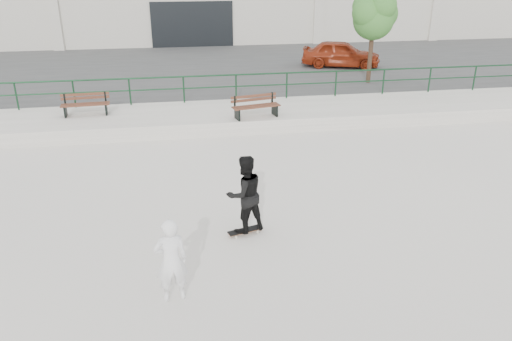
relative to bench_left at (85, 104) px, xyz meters
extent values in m
plane|color=white|center=(4.46, -9.74, -0.88)|extent=(120.00, 120.00, 0.00)
cube|color=beige|center=(4.46, -0.24, -0.63)|extent=(30.00, 3.00, 0.50)
cube|color=#3F3F3F|center=(4.46, 8.26, -0.63)|extent=(60.00, 14.00, 0.50)
cylinder|color=#163C22|center=(4.46, 1.06, 0.62)|extent=(28.00, 0.06, 0.06)
cylinder|color=#163C22|center=(4.46, 1.06, 0.17)|extent=(28.00, 0.05, 0.05)
cylinder|color=#163C22|center=(-2.54, 1.06, 0.12)|extent=(0.06, 0.06, 1.00)
cylinder|color=#163C22|center=(-0.54, 1.06, 0.12)|extent=(0.06, 0.06, 1.00)
cylinder|color=#163C22|center=(1.46, 1.06, 0.12)|extent=(0.06, 0.06, 1.00)
cylinder|color=#163C22|center=(3.46, 1.06, 0.12)|extent=(0.06, 0.06, 1.00)
cylinder|color=#163C22|center=(5.46, 1.06, 0.12)|extent=(0.06, 0.06, 1.00)
cylinder|color=#163C22|center=(7.46, 1.06, 0.12)|extent=(0.06, 0.06, 1.00)
cylinder|color=#163C22|center=(9.46, 1.06, 0.12)|extent=(0.06, 0.06, 1.00)
cylinder|color=#163C22|center=(11.46, 1.06, 0.12)|extent=(0.06, 0.06, 1.00)
cylinder|color=#163C22|center=(13.46, 1.06, 0.12)|extent=(0.06, 0.06, 1.00)
cylinder|color=#163C22|center=(15.46, 1.06, 0.12)|extent=(0.06, 0.06, 1.00)
cube|color=black|center=(4.46, 14.21, 0.72)|extent=(5.00, 0.15, 3.20)
cube|color=beige|center=(-3.54, 14.16, 2.22)|extent=(0.60, 0.25, 6.20)
cube|color=beige|center=(12.46, 14.16, 2.22)|extent=(0.60, 0.25, 6.20)
cube|color=beige|center=(20.46, 14.16, 2.22)|extent=(0.60, 0.25, 6.20)
cube|color=#542E1D|center=(0.01, -0.22, 0.02)|extent=(1.65, 0.21, 0.04)
cube|color=#542E1D|center=(0.00, -0.06, 0.02)|extent=(1.65, 0.21, 0.04)
cube|color=#542E1D|center=(-0.01, 0.11, 0.02)|extent=(1.65, 0.21, 0.04)
cube|color=#542E1D|center=(-0.01, 0.18, 0.19)|extent=(1.64, 0.13, 0.09)
cube|color=#542E1D|center=(-0.01, 0.18, 0.32)|extent=(1.64, 0.13, 0.09)
cube|color=black|center=(-0.68, -0.10, -0.18)|extent=(0.08, 0.46, 0.38)
cube|color=black|center=(-0.69, 0.14, 0.19)|extent=(0.06, 0.05, 0.38)
cube|color=black|center=(0.69, -0.02, -0.18)|extent=(0.08, 0.46, 0.38)
cube|color=black|center=(0.67, 0.22, 0.19)|extent=(0.06, 0.05, 0.38)
cube|color=#542E1D|center=(5.89, -1.46, 0.02)|extent=(1.66, 0.46, 0.04)
cube|color=#542E1D|center=(5.85, -1.30, 0.02)|extent=(1.66, 0.46, 0.04)
cube|color=#542E1D|center=(5.82, -1.14, 0.02)|extent=(1.66, 0.46, 0.04)
cube|color=#542E1D|center=(5.80, -1.06, 0.20)|extent=(1.64, 0.38, 0.09)
cube|color=#542E1D|center=(5.80, -1.06, 0.33)|extent=(1.64, 0.38, 0.09)
cube|color=black|center=(5.17, -1.45, -0.18)|extent=(0.15, 0.47, 0.39)
cube|color=black|center=(5.12, -1.21, 0.20)|extent=(0.06, 0.06, 0.39)
cube|color=black|center=(6.54, -1.16, -0.18)|extent=(0.15, 0.47, 0.39)
cube|color=black|center=(6.49, -0.92, 0.20)|extent=(0.06, 0.06, 0.39)
cylinder|color=#463123|center=(11.65, 3.14, 0.79)|extent=(0.19, 0.19, 2.32)
sphere|color=#296B27|center=(11.65, 3.14, 2.33)|extent=(1.74, 1.74, 1.74)
sphere|color=#296B27|center=(12.14, 3.43, 2.53)|extent=(1.35, 1.35, 1.35)
sphere|color=#296B27|center=(11.27, 2.95, 2.62)|extent=(1.26, 1.26, 1.26)
sphere|color=#296B27|center=(11.85, 2.75, 2.91)|extent=(1.16, 1.16, 1.16)
sphere|color=#296B27|center=(11.36, 3.53, 2.82)|extent=(1.06, 1.06, 1.06)
imported|color=maroon|center=(11.53, 6.66, 0.29)|extent=(4.19, 2.79, 1.32)
cube|color=black|center=(4.44, -8.24, -0.79)|extent=(0.80, 0.41, 0.02)
cube|color=brown|center=(4.44, -8.24, -0.81)|extent=(0.80, 0.41, 0.01)
cube|color=gray|center=(4.19, -8.32, -0.83)|extent=(0.10, 0.17, 0.03)
cube|color=gray|center=(4.69, -8.17, -0.83)|extent=(0.10, 0.17, 0.03)
cylinder|color=beige|center=(4.22, -8.41, -0.85)|extent=(0.06, 0.04, 0.06)
cylinder|color=beige|center=(4.17, -8.23, -0.85)|extent=(0.06, 0.04, 0.06)
cylinder|color=beige|center=(4.72, -8.26, -0.85)|extent=(0.06, 0.04, 0.06)
cylinder|color=beige|center=(4.67, -8.08, -0.85)|extent=(0.06, 0.04, 0.06)
imported|color=black|center=(4.44, -8.24, 0.09)|extent=(1.02, 0.90, 1.74)
imported|color=white|center=(2.86, -10.29, -0.08)|extent=(0.63, 0.45, 1.60)
camera|label=1|loc=(3.10, -17.72, 4.72)|focal=35.00mm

